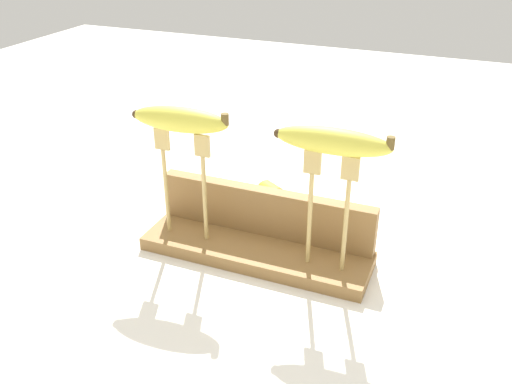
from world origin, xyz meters
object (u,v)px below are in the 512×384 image
object	(u,v)px
banana_raised_left	(180,120)
fork_stand_left	(184,175)
fork_stand_right	(329,202)
banana_raised_right	(333,141)
banana_chunk_near	(270,193)

from	to	relation	value
banana_raised_left	fork_stand_left	bearing A→B (deg)	4.04
fork_stand_left	banana_raised_left	size ratio (longest dim) A/B	1.15
fork_stand_right	banana_raised_left	world-z (taller)	banana_raised_left
banana_raised_right	banana_raised_left	bearing A→B (deg)	-180.00
fork_stand_left	banana_raised_right	bearing A→B (deg)	-0.00
fork_stand_left	banana_chunk_near	xyz separation A→B (m)	(0.08, 0.20, -0.11)
banana_raised_right	fork_stand_left	bearing A→B (deg)	180.00
banana_raised_left	banana_raised_right	distance (m)	0.24
fork_stand_right	banana_raised_right	distance (m)	0.10
fork_stand_right	banana_chunk_near	size ratio (longest dim) A/B	3.34
banana_raised_right	fork_stand_right	bearing A→B (deg)	1.03
fork_stand_right	banana_raised_left	size ratio (longest dim) A/B	1.16
banana_raised_left	banana_chunk_near	bearing A→B (deg)	69.29
banana_raised_left	banana_chunk_near	world-z (taller)	banana_raised_left
fork_stand_left	fork_stand_right	world-z (taller)	fork_stand_right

